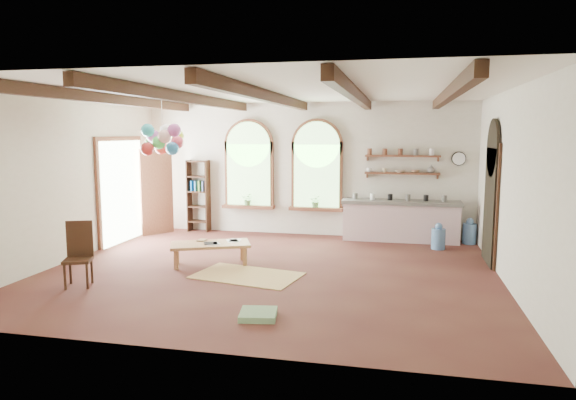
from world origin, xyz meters
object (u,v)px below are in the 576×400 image
(side_chair, at_px, (79,268))
(balloon_cluster, at_px, (163,139))
(kitchen_counter, at_px, (401,220))
(coffee_table, at_px, (210,246))

(side_chair, relative_size, balloon_cluster, 0.91)
(kitchen_counter, xyz_separation_m, coffee_table, (-3.50, -2.99, -0.11))
(kitchen_counter, relative_size, side_chair, 2.54)
(kitchen_counter, height_order, side_chair, side_chair)
(kitchen_counter, height_order, coffee_table, kitchen_counter)
(side_chair, bearing_deg, balloon_cluster, 80.07)
(kitchen_counter, xyz_separation_m, balloon_cluster, (-4.70, -2.40, 1.87))
(kitchen_counter, distance_m, balloon_cluster, 5.60)
(kitchen_counter, distance_m, side_chair, 6.97)
(kitchen_counter, height_order, balloon_cluster, balloon_cluster)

